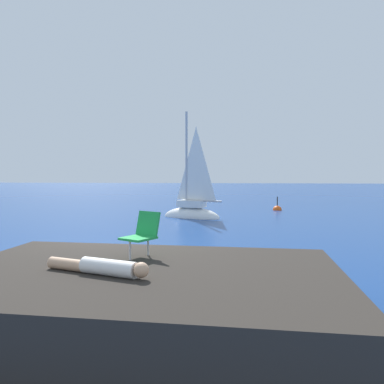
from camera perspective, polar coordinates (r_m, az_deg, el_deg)
ground_plane at (r=9.65m, az=-10.33°, el=-11.15°), size 160.00×160.00×0.00m
shore_ledge at (r=6.19m, az=-7.42°, el=-15.15°), size 6.30×4.33×0.83m
boulder_seaward at (r=8.61m, az=0.16°, el=-12.83°), size 1.28×1.10×0.67m
boulder_inland at (r=8.93m, az=-20.86°, el=-12.44°), size 1.05×1.08×0.59m
sailboat_near at (r=19.95m, az=-0.02°, el=-2.91°), size 3.36×2.16×6.07m
person_sunbather at (r=5.86m, az=-13.35°, el=-10.83°), size 1.70×0.72×0.25m
beach_chair at (r=6.88m, az=-7.38°, el=-5.96°), size 0.71×0.75×0.80m
marker_buoy at (r=24.61m, az=12.61°, el=-2.64°), size 0.56×0.56×1.13m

